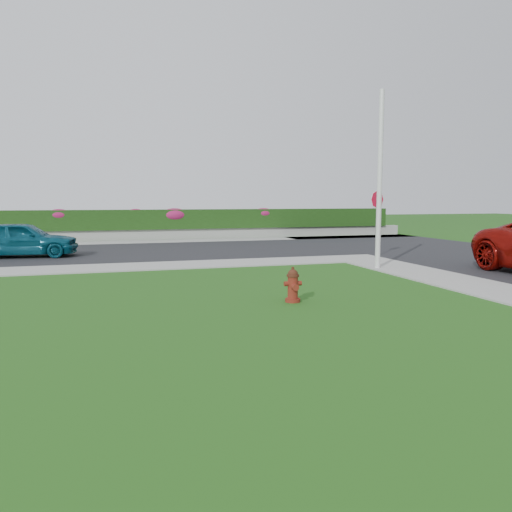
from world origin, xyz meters
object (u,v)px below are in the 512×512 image
object	(u,v)px
fire_hydrant	(293,285)
stop_sign	(377,208)
sedan_teal	(23,239)
utility_pole	(380,181)

from	to	relation	value
fire_hydrant	stop_sign	distance (m)	9.43
sedan_teal	stop_sign	bearing A→B (deg)	-101.17
utility_pole	fire_hydrant	bearing A→B (deg)	-137.59
sedan_teal	utility_pole	world-z (taller)	utility_pole
fire_hydrant	sedan_teal	distance (m)	13.00
sedan_teal	stop_sign	size ratio (longest dim) A/B	1.55
fire_hydrant	stop_sign	size ratio (longest dim) A/B	0.30
fire_hydrant	stop_sign	xyz separation A→B (m)	(6.14, 6.98, 1.58)
utility_pole	sedan_teal	bearing A→B (deg)	149.69
stop_sign	fire_hydrant	bearing A→B (deg)	-127.02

